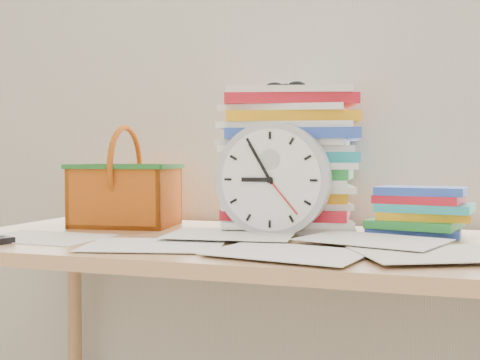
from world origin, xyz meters
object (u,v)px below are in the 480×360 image
(book_stack, at_px, (419,211))
(basket, at_px, (126,177))
(desk, at_px, (239,270))
(clock, at_px, (273,179))
(paper_stack, at_px, (288,160))

(book_stack, distance_m, basket, 0.79)
(desk, height_order, basket, basket)
(clock, xyz_separation_m, basket, (-0.45, 0.09, -0.00))
(desk, relative_size, book_stack, 5.81)
(book_stack, bearing_deg, clock, -159.93)
(desk, relative_size, basket, 5.07)
(desk, bearing_deg, clock, 42.18)
(paper_stack, bearing_deg, basket, -171.45)
(desk, distance_m, clock, 0.23)
(clock, distance_m, basket, 0.46)
(book_stack, relative_size, basket, 0.87)
(paper_stack, relative_size, basket, 1.33)
(desk, xyz_separation_m, paper_stack, (0.07, 0.22, 0.26))
(desk, bearing_deg, book_stack, 24.53)
(book_stack, bearing_deg, desk, -155.47)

